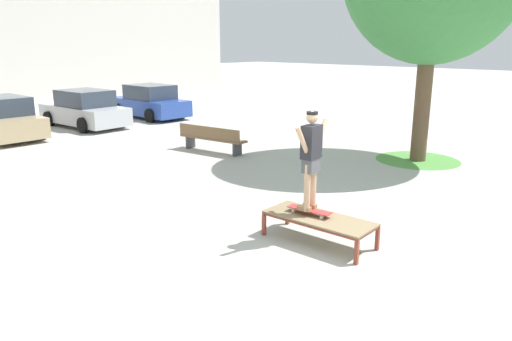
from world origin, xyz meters
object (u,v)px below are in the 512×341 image
skateboard (309,210)px  park_bench (212,138)px  skate_box (319,220)px  car_tan (0,119)px  car_blue (149,102)px  car_silver (84,110)px  skater (311,154)px

skateboard → park_bench: size_ratio=0.34×
skate_box → car_tan: bearing=91.9°
skate_box → park_bench: (3.36, 6.73, 0.03)m
skate_box → car_blue: bearing=66.9°
car_silver → skater: bearing=-101.6°
skate_box → park_bench: park_bench is taller
skate_box → car_tan: car_tan is taller
park_bench → skateboard: bearing=-117.3°
skater → skateboard: bearing=-82.2°
skateboard → car_blue: 15.46m
skate_box → car_tan: size_ratio=0.46×
skateboard → park_bench: (3.37, 6.53, -0.09)m
skater → park_bench: (3.37, 6.53, -1.08)m
car_silver → park_bench: car_silver is taller
car_blue → car_tan: bearing=-175.6°
skater → car_silver: bearing=78.4°
car_tan → car_blue: bearing=4.4°
car_tan → park_bench: 8.09m
car_silver → skate_box: bearing=-101.4°
skateboard → park_bench: bearing=62.7°
skate_box → park_bench: 7.52m
car_tan → skate_box: bearing=-88.1°
car_blue → park_bench: (-2.78, -7.65, -0.24)m
car_tan → car_silver: 3.30m
skate_box → car_blue: (6.14, 14.38, 0.28)m
skater → park_bench: 7.43m
skate_box → skater: skater is taller
park_bench → skater: bearing=-117.3°
skater → park_bench: size_ratio=0.69×
skateboard → car_silver: size_ratio=0.19×
car_blue → park_bench: size_ratio=1.74×
skate_box → skater: 1.14m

